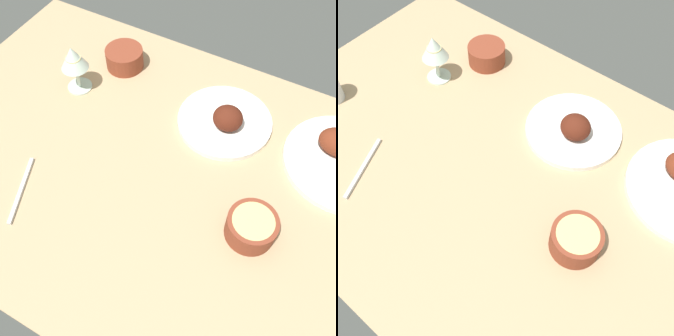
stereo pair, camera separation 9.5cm
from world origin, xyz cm
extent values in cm
cube|color=tan|center=(0.00, 0.00, 2.00)|extent=(140.00, 90.00, 4.00)
cylinder|color=white|center=(-5.74, -21.16, 4.80)|extent=(25.25, 25.25, 1.60)
ellipsoid|color=#511E11|center=(-6.98, -19.43, 8.57)|extent=(7.87, 7.38, 6.46)
cylinder|color=brown|center=(29.83, -27.80, 6.91)|extent=(11.12, 11.12, 5.82)
cylinder|color=#4C192D|center=(29.83, -27.80, 9.32)|extent=(9.12, 9.12, 1.00)
cylinder|color=brown|center=(-23.68, 5.61, 7.13)|extent=(11.19, 11.19, 6.25)
cylinder|color=#DBCC7A|center=(-23.68, 5.61, 9.75)|extent=(9.17, 9.17, 1.00)
cylinder|color=silver|center=(36.50, -13.83, 4.25)|extent=(7.00, 7.00, 0.50)
cylinder|color=silver|center=(36.50, -13.83, 8.00)|extent=(1.00, 1.00, 7.00)
cone|color=silver|center=(36.50, -13.83, 14.75)|extent=(7.60, 7.60, 6.50)
cylinder|color=beige|center=(36.50, -13.83, 13.30)|extent=(4.18, 4.18, 2.80)
cube|color=silver|center=(28.39, 21.36, 4.40)|extent=(7.95, 17.10, 0.80)
camera|label=1|loc=(-25.26, 46.37, 84.83)|focal=41.74mm
camera|label=2|loc=(-33.15, 41.11, 84.83)|focal=41.74mm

